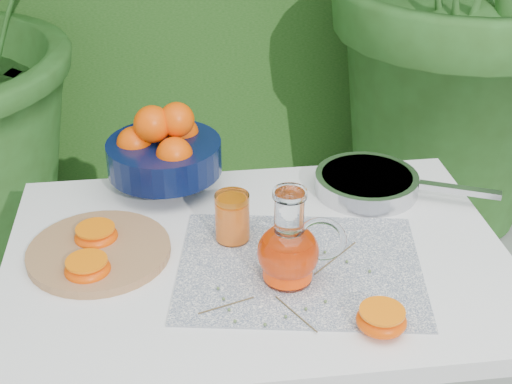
{
  "coord_description": "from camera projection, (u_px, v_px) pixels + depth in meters",
  "views": [
    {
      "loc": [
        -0.08,
        -1.25,
        1.57
      ],
      "look_at": [
        0.07,
        -0.07,
        0.88
      ],
      "focal_mm": 50.0,
      "sensor_mm": 36.0,
      "label": 1
    }
  ],
  "objects": [
    {
      "name": "white_table",
      "position": [
        257.0,
        286.0,
        1.46
      ],
      "size": [
        1.0,
        0.7,
        0.75
      ],
      "color": "white",
      "rests_on": "ground"
    },
    {
      "name": "juice_pitcher",
      "position": [
        290.0,
        250.0,
        1.31
      ],
      "size": [
        0.17,
        0.14,
        0.19
      ],
      "color": "white",
      "rests_on": "white_table"
    },
    {
      "name": "cutting_board",
      "position": [
        99.0,
        251.0,
        1.41
      ],
      "size": [
        0.37,
        0.37,
        0.02
      ],
      "primitive_type": "cylinder",
      "rotation": [
        0.0,
        0.0,
        -0.4
      ],
      "color": "#9C7246",
      "rests_on": "white_table"
    },
    {
      "name": "saute_pan",
      "position": [
        368.0,
        182.0,
        1.62
      ],
      "size": [
        0.43,
        0.31,
        0.04
      ],
      "color": "#B6B7BB",
      "rests_on": "white_table"
    },
    {
      "name": "thyme_sprigs",
      "position": [
        290.0,
        289.0,
        1.31
      ],
      "size": [
        0.33,
        0.27,
        0.01
      ],
      "color": "brown",
      "rests_on": "white_table"
    },
    {
      "name": "placemat",
      "position": [
        300.0,
        267.0,
        1.38
      ],
      "size": [
        0.52,
        0.44,
        0.0
      ],
      "primitive_type": "cube",
      "rotation": [
        0.0,
        0.0,
        -0.17
      ],
      "color": "#0B1B3F",
      "rests_on": "white_table"
    },
    {
      "name": "fruit_bowl",
      "position": [
        163.0,
        149.0,
        1.61
      ],
      "size": [
        0.34,
        0.34,
        0.21
      ],
      "color": "black",
      "rests_on": "white_table"
    },
    {
      "name": "orange_halves",
      "position": [
        180.0,
        272.0,
        1.33
      ],
      "size": [
        0.62,
        0.43,
        0.04
      ],
      "color": "#F84202",
      "rests_on": "white_table"
    },
    {
      "name": "juice_tumbler",
      "position": [
        232.0,
        218.0,
        1.43
      ],
      "size": [
        0.09,
        0.09,
        0.1
      ],
      "color": "white",
      "rests_on": "white_table"
    }
  ]
}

